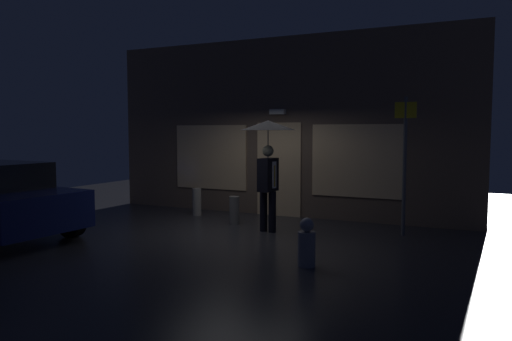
# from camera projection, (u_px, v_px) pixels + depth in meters

# --- Properties ---
(ground_plane) EXTENTS (18.00, 18.00, 0.00)m
(ground_plane) POSITION_uv_depth(u_px,v_px,m) (236.00, 233.00, 9.61)
(ground_plane) COLOR #2D2D33
(building_facade) EXTENTS (8.96, 0.48, 4.19)m
(building_facade) POSITION_uv_depth(u_px,v_px,m) (282.00, 128.00, 11.55)
(building_facade) COLOR brown
(building_facade) RESTS_ON ground
(person_with_umbrella) EXTENTS (1.08, 1.08, 2.21)m
(person_with_umbrella) POSITION_uv_depth(u_px,v_px,m) (268.00, 146.00, 9.59)
(person_with_umbrella) COLOR black
(person_with_umbrella) RESTS_ON ground
(street_sign_post) EXTENTS (0.40, 0.07, 2.65)m
(street_sign_post) POSITION_uv_depth(u_px,v_px,m) (405.00, 158.00, 9.26)
(street_sign_post) COLOR #595B60
(street_sign_post) RESTS_ON ground
(sidewalk_bollard) EXTENTS (0.21, 0.21, 0.64)m
(sidewalk_bollard) POSITION_uv_depth(u_px,v_px,m) (197.00, 202.00, 11.59)
(sidewalk_bollard) COLOR #9E998E
(sidewalk_bollard) RESTS_ON ground
(sidewalk_bollard_2) EXTENTS (0.22, 0.22, 0.60)m
(sidewalk_bollard_2) POSITION_uv_depth(u_px,v_px,m) (234.00, 210.00, 10.52)
(sidewalk_bollard_2) COLOR slate
(sidewalk_bollard_2) RESTS_ON ground
(fire_hydrant) EXTENTS (0.26, 0.26, 0.73)m
(fire_hydrant) POSITION_uv_depth(u_px,v_px,m) (307.00, 244.00, 7.20)
(fire_hydrant) COLOR gray
(fire_hydrant) RESTS_ON ground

